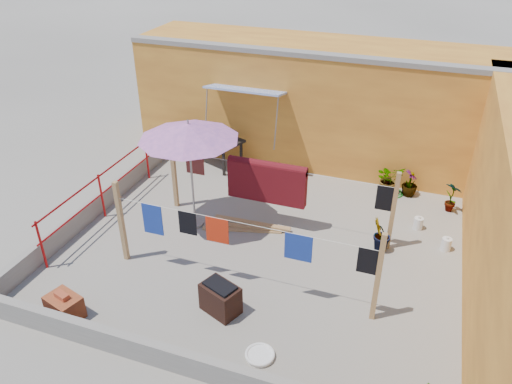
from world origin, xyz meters
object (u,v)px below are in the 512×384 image
white_basin (260,355)px  water_jug_b (418,223)px  plant_back_a (389,179)px  outdoor_table (212,139)px  brick_stack (65,307)px  patio_umbrella (189,132)px  brazier (220,298)px  water_jug_a (446,244)px  green_hose (393,192)px

white_basin → water_jug_b: water_jug_b is taller
white_basin → plant_back_a: bearing=78.3°
outdoor_table → brick_stack: bearing=-89.9°
outdoor_table → brick_stack: 6.42m
outdoor_table → patio_umbrella: bearing=-73.6°
brick_stack → brazier: 2.73m
patio_umbrella → brick_stack: size_ratio=3.76×
brazier → white_basin: size_ratio=1.61×
patio_umbrella → water_jug_a: size_ratio=8.05×
water_jug_a → plant_back_a: bearing=125.0°
water_jug_a → water_jug_b: water_jug_a is taller
patio_umbrella → water_jug_b: patio_umbrella is taller
patio_umbrella → brick_stack: bearing=-104.3°
outdoor_table → green_hose: outdoor_table is taller
outdoor_table → white_basin: bearing=-59.9°
patio_umbrella → white_basin: patio_umbrella is taller
brazier → white_basin: brazier is taller
white_basin → water_jug_a: (2.72, 4.03, 0.10)m
brick_stack → patio_umbrella: bearing=75.7°
patio_umbrella → outdoor_table: size_ratio=1.38×
brick_stack → white_basin: brick_stack is taller
brick_stack → water_jug_a: brick_stack is taller
patio_umbrella → plant_back_a: 5.29m
patio_umbrella → white_basin: (2.66, -3.11, -2.23)m
water_jug_a → green_hose: size_ratio=0.65×
plant_back_a → water_jug_b: bearing=-59.8°
water_jug_b → brick_stack: bearing=-138.7°
water_jug_b → green_hose: 1.57m
brick_stack → plant_back_a: plant_back_a is taller
green_hose → plant_back_a: 0.37m
water_jug_b → plant_back_a: size_ratio=0.43×
brazier → green_hose: 5.83m
outdoor_table → plant_back_a: 4.82m
brazier → brick_stack: bearing=-157.2°
white_basin → patio_umbrella: bearing=130.5°
white_basin → plant_back_a: size_ratio=0.66×
outdoor_table → green_hose: bearing=-0.6°
brazier → green_hose: brazier is taller
green_hose → water_jug_b: bearing=-63.6°
white_basin → water_jug_a: bearing=56.0°
patio_umbrella → water_jug_b: size_ratio=8.16×
outdoor_table → water_jug_b: size_ratio=5.91×
brick_stack → green_hose: (4.94, 6.35, -0.19)m
patio_umbrella → brazier: (1.65, -2.34, -1.99)m
patio_umbrella → brick_stack: 4.07m
brick_stack → green_hose: brick_stack is taller
water_jug_b → green_hose: size_ratio=0.64×
brazier → water_jug_a: size_ratio=2.41×
brick_stack → water_jug_b: size_ratio=2.17×
patio_umbrella → water_jug_b: 5.45m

